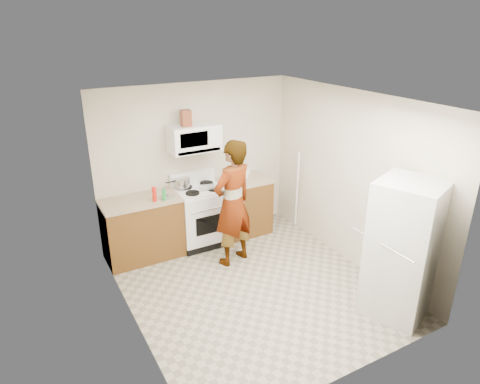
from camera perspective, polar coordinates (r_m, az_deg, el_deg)
floor at (r=5.93m, az=1.81°, el=-12.42°), size 3.60×3.60×0.00m
back_wall at (r=6.82m, az=-5.80°, el=3.95°), size 3.20×0.02×2.50m
right_wall at (r=6.24m, az=14.61°, el=1.59°), size 0.02×3.60×2.50m
cabinet_left at (r=6.54m, az=-12.85°, el=-4.91°), size 1.12×0.62×0.90m
counter_left at (r=6.35m, az=-13.20°, el=-1.14°), size 1.14×0.64×0.03m
cabinet_right at (r=7.14m, az=0.43°, el=-1.98°), size 0.80×0.62×0.90m
counter_right at (r=6.96m, az=0.44°, el=1.54°), size 0.82×0.64×0.03m
gas_range at (r=6.80m, az=-5.28°, el=-3.02°), size 0.76×0.65×1.13m
microwave at (r=6.50m, az=-6.12°, el=7.16°), size 0.76×0.38×0.40m
person at (r=6.06m, az=-0.97°, el=-1.54°), size 0.78×0.62×1.86m
fridge at (r=5.39m, az=20.89°, el=-7.20°), size 0.90×0.90×1.70m
kettle at (r=7.03m, az=0.57°, el=2.67°), size 0.17×0.17×0.17m
jug at (r=6.36m, az=-7.24°, el=9.75°), size 0.15×0.15×0.24m
saucepan at (r=6.64m, az=-7.73°, el=1.25°), size 0.30×0.30×0.13m
tray at (r=6.58m, az=-4.32°, el=0.57°), size 0.29×0.23×0.05m
bottle_spray at (r=6.21m, az=-11.37°, el=-0.30°), size 0.08×0.08×0.21m
bottle_hot_sauce at (r=6.21m, az=-11.43°, el=-0.57°), size 0.06×0.06×0.15m
bottle_green_cap at (r=6.22m, az=-10.11°, el=-0.35°), size 0.07×0.07×0.17m
pot_lid at (r=6.35m, az=-9.66°, el=-0.63°), size 0.29×0.29×0.01m
broom at (r=7.18m, az=7.62°, el=0.23°), size 0.20×0.26×1.40m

